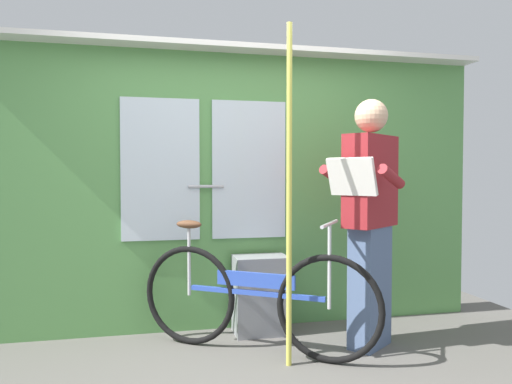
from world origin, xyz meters
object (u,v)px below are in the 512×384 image
passenger_reading_newspaper (370,217)px  bicycle_near_door (254,298)px  trash_bin_by_wall (261,295)px  handrail_pole (289,196)px

passenger_reading_newspaper → bicycle_near_door: bearing=-41.7°
bicycle_near_door → trash_bin_by_wall: size_ratio=2.45×
bicycle_near_door → passenger_reading_newspaper: passenger_reading_newspaper is taller
passenger_reading_newspaper → handrail_pole: size_ratio=0.80×
passenger_reading_newspaper → trash_bin_by_wall: bearing=-71.8°
trash_bin_by_wall → handrail_pole: bearing=-87.4°
passenger_reading_newspaper → handrail_pole: 0.71m
trash_bin_by_wall → handrail_pole: (0.03, -0.67, 0.80)m
bicycle_near_door → trash_bin_by_wall: (0.14, 0.41, -0.08)m
trash_bin_by_wall → passenger_reading_newspaper: bearing=-34.3°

